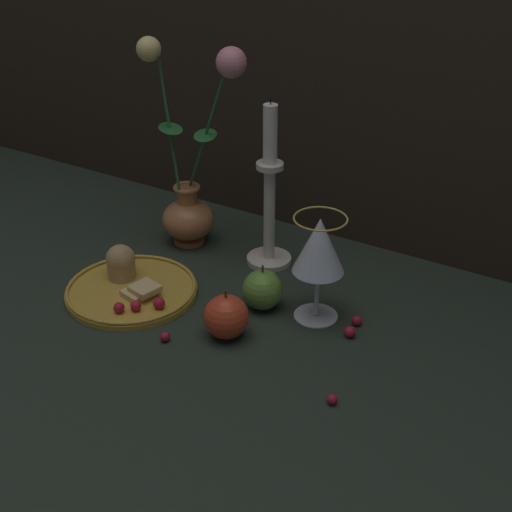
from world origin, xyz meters
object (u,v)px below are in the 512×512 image
(candlestick, at_px, (270,203))
(apple_beside_vase, at_px, (263,290))
(wine_glass, at_px, (319,249))
(apple_near_glass, at_px, (226,317))
(vase, at_px, (190,187))
(plate_with_pastries, at_px, (130,285))

(candlestick, xyz_separation_m, apple_beside_vase, (0.07, -0.13, -0.08))
(wine_glass, relative_size, apple_beside_vase, 2.24)
(candlestick, height_order, apple_near_glass, candlestick)
(vase, xyz_separation_m, wine_glass, (0.31, -0.10, 0.01))
(vase, relative_size, candlestick, 1.26)
(plate_with_pastries, height_order, candlestick, candlestick)
(plate_with_pastries, height_order, wine_glass, wine_glass)
(wine_glass, bearing_deg, vase, 162.59)
(plate_with_pastries, relative_size, candlestick, 0.73)
(plate_with_pastries, bearing_deg, candlestick, 54.89)
(wine_glass, xyz_separation_m, apple_near_glass, (-0.09, -0.12, -0.09))
(apple_beside_vase, height_order, apple_near_glass, apple_near_glass)
(apple_near_glass, bearing_deg, vase, 135.35)
(wine_glass, xyz_separation_m, candlestick, (-0.15, 0.11, -0.01))
(vase, height_order, candlestick, vase)
(wine_glass, relative_size, apple_near_glass, 2.16)
(plate_with_pastries, height_order, apple_beside_vase, apple_beside_vase)
(vase, distance_m, plate_with_pastries, 0.22)
(wine_glass, xyz_separation_m, apple_beside_vase, (-0.09, -0.02, -0.09))
(vase, distance_m, wine_glass, 0.32)
(vase, xyz_separation_m, candlestick, (0.16, 0.01, 0.00))
(vase, xyz_separation_m, apple_near_glass, (0.22, -0.22, -0.08))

